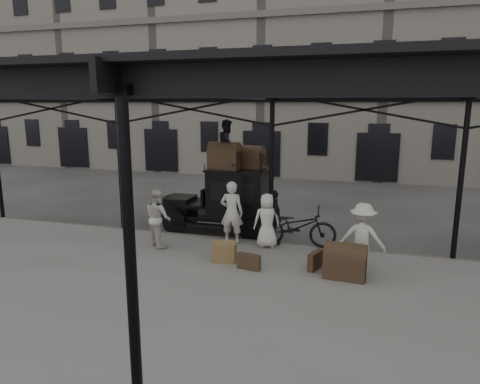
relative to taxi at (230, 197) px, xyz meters
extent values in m
plane|color=#383533|center=(1.60, -2.98, -1.20)|extent=(120.00, 120.00, 0.00)
cube|color=slate|center=(1.60, -4.98, -1.13)|extent=(28.00, 8.00, 0.15)
cylinder|color=black|center=(1.60, -0.98, 0.95)|extent=(0.14, 0.14, 4.30)
cylinder|color=black|center=(1.60, -8.78, 0.95)|extent=(0.14, 0.14, 4.30)
cube|color=black|center=(1.60, -0.98, 3.28)|extent=(22.00, 0.10, 0.45)
cube|color=black|center=(1.60, -8.78, 3.28)|extent=(22.00, 0.10, 0.45)
cube|color=black|center=(1.60, -4.68, 3.45)|extent=(22.50, 9.00, 0.08)
cube|color=silver|center=(1.60, -4.68, 3.52)|extent=(18.00, 7.00, 0.04)
cube|color=slate|center=(1.60, 15.02, 5.80)|extent=(64.00, 8.00, 14.00)
cylinder|color=black|center=(-1.68, -0.72, -0.80)|extent=(0.80, 0.10, 0.80)
cylinder|color=black|center=(-1.68, 0.72, -0.80)|extent=(0.80, 0.10, 0.80)
cylinder|color=black|center=(0.92, -0.72, -0.80)|extent=(0.80, 0.10, 0.80)
cylinder|color=black|center=(0.92, 0.72, -0.80)|extent=(0.80, 0.10, 0.80)
cube|color=black|center=(-0.43, 0.00, -0.65)|extent=(3.60, 1.25, 0.12)
cube|color=black|center=(-1.78, 0.00, -0.35)|extent=(0.90, 1.00, 0.55)
cube|color=black|center=(-2.25, 0.00, -0.35)|extent=(0.06, 0.70, 0.55)
cube|color=black|center=(-0.98, 0.00, -0.25)|extent=(0.70, 1.30, 0.10)
cube|color=black|center=(0.32, 0.00, 0.15)|extent=(1.80, 1.45, 1.55)
cube|color=black|center=(0.32, -0.73, 0.35)|extent=(1.40, 0.02, 0.60)
cube|color=black|center=(0.32, 0.00, 0.95)|extent=(1.90, 1.55, 0.06)
imported|color=beige|center=(0.52, -1.42, -0.12)|extent=(0.70, 0.48, 1.86)
imported|color=beige|center=(-1.43, -2.26, -0.21)|extent=(1.04, 1.02, 1.69)
imported|color=silver|center=(1.59, -1.45, -0.27)|extent=(0.89, 0.73, 1.57)
imported|color=black|center=(1.72, -1.18, -0.24)|extent=(0.90, 0.99, 1.62)
imported|color=beige|center=(4.23, -2.61, -0.19)|extent=(1.18, 0.77, 1.72)
imported|color=black|center=(2.41, -1.18, -0.46)|extent=(2.33, 1.00, 1.19)
imported|color=black|center=(-0.03, -0.10, 1.75)|extent=(0.70, 0.84, 1.55)
cube|color=olive|center=(0.78, -2.89, -0.80)|extent=(0.66, 0.53, 0.50)
cube|color=#3F2A1D|center=(3.15, -2.79, -0.83)|extent=(0.35, 0.61, 0.45)
cube|color=#3F2A1D|center=(1.56, -3.30, -0.85)|extent=(0.62, 0.25, 0.40)
camera|label=1|loc=(4.21, -13.01, 2.99)|focal=32.00mm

